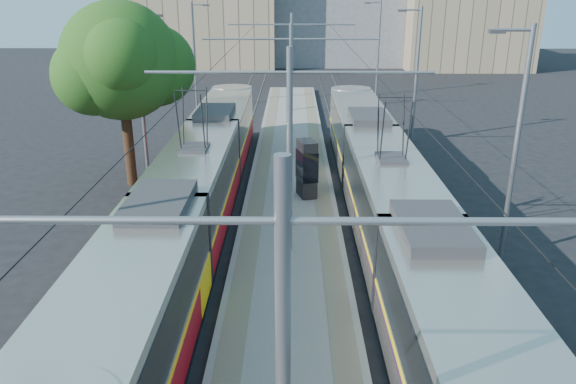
{
  "coord_description": "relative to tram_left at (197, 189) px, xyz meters",
  "views": [
    {
      "loc": [
        0.12,
        -9.98,
        9.05
      ],
      "look_at": [
        -0.07,
        10.34,
        1.6
      ],
      "focal_mm": 35.0,
      "sensor_mm": 36.0,
      "label": 1
    }
  ],
  "objects": [
    {
      "name": "building_right",
      "position": [
        23.6,
        47.6,
        4.66
      ],
      "size": [
        14.28,
        10.2,
        12.72
      ],
      "color": "tan",
      "rests_on": "ground"
    },
    {
      "name": "tram_right",
      "position": [
        7.2,
        -1.29,
        0.15
      ],
      "size": [
        2.43,
        31.42,
        5.5
      ],
      "color": "black",
      "rests_on": "ground"
    },
    {
      "name": "shelter",
      "position": [
        4.33,
        3.01,
        -0.08
      ],
      "size": [
        0.99,
        1.29,
        2.53
      ],
      "rotation": [
        0.0,
        0.0,
        0.28
      ],
      "color": "black",
      "rests_on": "platform"
    },
    {
      "name": "tram_left",
      "position": [
        0.0,
        0.0,
        0.0
      ],
      "size": [
        2.43,
        29.63,
        5.5
      ],
      "color": "black",
      "rests_on": "ground"
    },
    {
      "name": "platform",
      "position": [
        3.6,
        6.6,
        -1.56
      ],
      "size": [
        4.0,
        50.0,
        0.3
      ],
      "primitive_type": "cube",
      "color": "gray",
      "rests_on": "ground"
    },
    {
      "name": "rails",
      "position": [
        3.6,
        6.6,
        -1.69
      ],
      "size": [
        8.71,
        70.0,
        0.03
      ],
      "color": "gray",
      "rests_on": "ground"
    },
    {
      "name": "street_lamps",
      "position": [
        3.6,
        10.6,
        2.47
      ],
      "size": [
        15.18,
        38.22,
        8.0
      ],
      "color": "gray",
      "rests_on": "ground"
    },
    {
      "name": "tree",
      "position": [
        -3.75,
        5.6,
        4.09
      ],
      "size": [
        5.9,
        5.45,
        8.57
      ],
      "color": "#382314",
      "rests_on": "ground"
    },
    {
      "name": "building_left",
      "position": [
        -6.4,
        49.6,
        5.19
      ],
      "size": [
        16.32,
        12.24,
        13.77
      ],
      "color": "tan",
      "rests_on": "ground"
    },
    {
      "name": "tactile_strip_left",
      "position": [
        2.15,
        6.6,
        -1.4
      ],
      "size": [
        0.7,
        50.0,
        0.01
      ],
      "primitive_type": "cube",
      "color": "gray",
      "rests_on": "platform"
    },
    {
      "name": "tactile_strip_right",
      "position": [
        5.05,
        6.6,
        -1.4
      ],
      "size": [
        0.7,
        50.0,
        0.01
      ],
      "primitive_type": "cube",
      "color": "gray",
      "rests_on": "platform"
    },
    {
      "name": "catenary",
      "position": [
        3.6,
        3.75,
        2.82
      ],
      "size": [
        9.2,
        70.0,
        7.0
      ],
      "color": "gray",
      "rests_on": "platform"
    }
  ]
}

